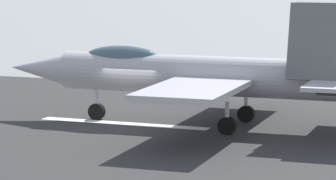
{
  "coord_description": "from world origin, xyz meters",
  "views": [
    {
      "loc": [
        -15.77,
        37.27,
        7.25
      ],
      "look_at": [
        -3.17,
        3.73,
        2.2
      ],
      "focal_mm": 98.36,
      "sensor_mm": 36.0,
      "label": 1
    }
  ],
  "objects": [
    {
      "name": "ground_plane",
      "position": [
        0.0,
        0.0,
        0.0
      ],
      "size": [
        400.0,
        400.0,
        0.0
      ],
      "primitive_type": "plane",
      "color": "gray"
    },
    {
      "name": "crew_person",
      "position": [
        7.82,
        -12.45,
        0.79
      ],
      "size": [
        0.3,
        0.7,
        1.58
      ],
      "color": "#1E2338",
      "rests_on": "ground"
    },
    {
      "name": "runway_strip",
      "position": [
        -0.02,
        0.0,
        0.01
      ],
      "size": [
        240.0,
        26.0,
        0.02
      ],
      "color": "#2F2F2E",
      "rests_on": "ground"
    },
    {
      "name": "marker_cone_mid",
      "position": [
        1.04,
        -11.52,
        0.28
      ],
      "size": [
        0.44,
        0.44,
        0.55
      ],
      "primitive_type": "cone",
      "color": "orange",
      "rests_on": "ground"
    },
    {
      "name": "fighter_jet",
      "position": [
        -3.03,
        -0.69,
        2.34
      ],
      "size": [
        16.99,
        13.72,
        5.53
      ],
      "color": "#A6A2A9",
      "rests_on": "ground"
    }
  ]
}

